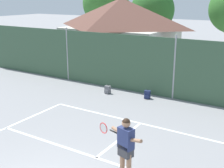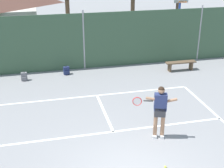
% 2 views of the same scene
% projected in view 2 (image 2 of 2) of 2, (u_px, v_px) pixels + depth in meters
% --- Properties ---
extents(court_markings, '(8.30, 11.10, 0.01)m').
position_uv_depth(court_markings, '(128.00, 164.00, 9.26)').
color(court_markings, white).
rests_on(court_markings, ground).
extents(chainlink_fence, '(26.09, 0.09, 3.06)m').
position_uv_depth(chainlink_fence, '(84.00, 42.00, 16.16)').
color(chainlink_fence, '#38563D').
rests_on(chainlink_fence, ground).
extents(basketball_hoop, '(0.90, 0.67, 3.55)m').
position_uv_depth(basketball_hoop, '(180.00, 14.00, 18.62)').
color(basketball_hoop, '#284CB2').
rests_on(basketball_hoop, ground).
extents(tennis_player, '(1.42, 0.37, 1.85)m').
position_uv_depth(tennis_player, '(160.00, 108.00, 10.15)').
color(tennis_player, silver).
rests_on(tennis_player, ground).
extents(tennis_ball, '(0.07, 0.07, 0.07)m').
position_uv_depth(tennis_ball, '(165.00, 167.00, 9.09)').
color(tennis_ball, '#CCE033').
rests_on(tennis_ball, ground).
extents(backpack_grey, '(0.28, 0.24, 0.46)m').
position_uv_depth(backpack_grey, '(24.00, 77.00, 15.09)').
color(backpack_grey, slate).
rests_on(backpack_grey, ground).
extents(backpack_navy, '(0.31, 0.29, 0.46)m').
position_uv_depth(backpack_navy, '(66.00, 71.00, 15.82)').
color(backpack_navy, navy).
rests_on(backpack_navy, ground).
extents(courtside_bench, '(1.60, 0.36, 0.48)m').
position_uv_depth(courtside_bench, '(181.00, 64.00, 16.28)').
color(courtside_bench, brown).
rests_on(courtside_bench, ground).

